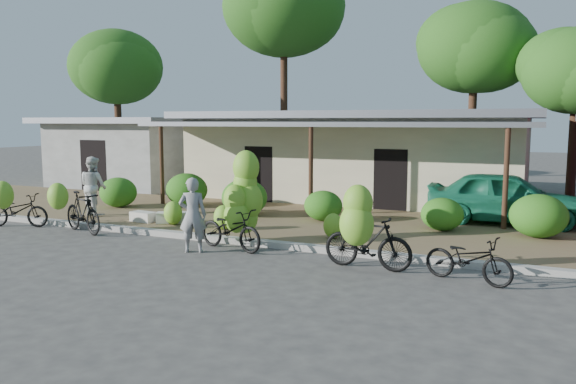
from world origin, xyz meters
name	(u,v)px	position (x,y,z in m)	size (l,w,h in m)	color
ground	(202,263)	(0.00, 0.00, 0.00)	(100.00, 100.00, 0.00)	#403D3B
sidewalk	(296,222)	(0.00, 5.00, 0.06)	(60.00, 6.00, 0.12)	olive
curb	(247,242)	(0.00, 2.00, 0.07)	(60.00, 0.25, 0.15)	#A8A399
shop_main	(358,155)	(0.00, 10.93, 1.72)	(13.00, 8.50, 3.35)	beige
shop_grey	(132,151)	(-11.00, 10.99, 1.62)	(7.00, 6.00, 3.15)	#A8A9A4
tree_back_left	(115,65)	(-13.69, 13.11, 5.82)	(4.85, 4.70, 7.62)	#452C1B
tree_far_center	(281,6)	(-5.69, 16.11, 8.65)	(6.09, 6.04, 10.97)	#452C1B
tree_center_right	(471,46)	(3.31, 16.61, 6.29)	(5.09, 4.97, 8.18)	#452C1B
tree_near_right	(572,69)	(7.31, 14.61, 4.99)	(4.29, 4.09, 6.58)	#452C1B
hedge_0	(118,192)	(-6.48, 4.85, 0.62)	(1.29, 1.16, 1.00)	#256316
hedge_1	(187,190)	(-4.48, 5.95, 0.68)	(1.45, 1.30, 1.13)	#256316
hedge_2	(244,197)	(-1.79, 5.12, 0.68)	(1.43, 1.29, 1.12)	#256316
hedge_3	(323,206)	(0.74, 5.26, 0.56)	(1.13, 1.02, 0.88)	#256316
hedge_4	(442,214)	(4.12, 5.18, 0.56)	(1.12, 1.01, 0.87)	#256316
hedge_5	(539,216)	(6.44, 5.26, 0.66)	(1.39, 1.25, 1.08)	#256316
bike_far_left	(15,208)	(-7.03, 1.24, 0.57)	(1.92, 1.47, 1.39)	black
bike_left	(79,210)	(-4.77, 1.38, 0.63)	(1.92, 1.41, 1.41)	black
bike_center	(238,210)	(-0.03, 1.63, 0.90)	(1.96, 1.37, 2.31)	black
bike_right	(364,234)	(3.30, 0.83, 0.76)	(1.89, 1.25, 1.79)	black
bike_far_right	(468,259)	(5.30, 0.89, 0.44)	(1.78, 1.02, 0.89)	black
loose_banana_a	(173,213)	(-2.84, 2.91, 0.45)	(0.53, 0.45, 0.66)	#81C431
loose_banana_b	(223,217)	(-1.22, 2.90, 0.45)	(0.53, 0.45, 0.66)	#81C431
loose_banana_c	(333,226)	(1.85, 3.05, 0.43)	(0.50, 0.42, 0.62)	#81C431
sack_near	(172,217)	(-3.08, 3.17, 0.27)	(0.85, 0.40, 0.30)	silver
sack_far	(143,217)	(-3.94, 2.99, 0.26)	(0.75, 0.38, 0.28)	silver
vendor	(193,215)	(-0.75, 0.79, 0.87)	(0.63, 0.41, 1.73)	gray
bystander	(93,186)	(-6.03, 3.25, 1.03)	(0.88, 0.69, 1.82)	silver
teal_van	(506,197)	(5.57, 7.00, 0.86)	(1.75, 4.34, 1.48)	#1A7653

